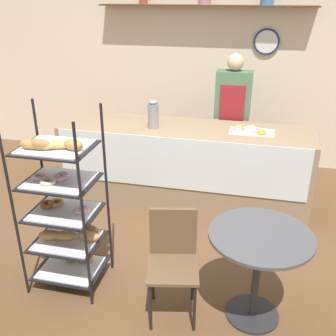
% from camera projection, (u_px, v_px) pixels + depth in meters
% --- Properties ---
extents(ground_plane, '(14.00, 14.00, 0.00)m').
position_uv_depth(ground_plane, '(157.00, 263.00, 3.69)').
color(ground_plane, brown).
extents(back_wall, '(10.00, 0.30, 2.70)m').
position_uv_depth(back_wall, '(204.00, 66.00, 5.48)').
color(back_wall, beige).
rests_on(back_wall, ground_plane).
extents(display_counter, '(2.85, 0.75, 0.92)m').
position_uv_depth(display_counter, '(184.00, 164.00, 4.62)').
color(display_counter, '#937A5B').
rests_on(display_counter, ground_plane).
extents(pastry_rack, '(0.60, 0.49, 1.55)m').
position_uv_depth(pastry_rack, '(63.00, 207.00, 3.17)').
color(pastry_rack, black).
rests_on(pastry_rack, ground_plane).
extents(person_worker, '(0.42, 0.23, 1.67)m').
position_uv_depth(person_worker, '(232.00, 117.00, 4.83)').
color(person_worker, '#282833').
rests_on(person_worker, ground_plane).
extents(cafe_table, '(0.75, 0.75, 0.76)m').
position_uv_depth(cafe_table, '(259.00, 255.00, 2.86)').
color(cafe_table, '#262628').
rests_on(cafe_table, ground_plane).
extents(cafe_chair, '(0.45, 0.45, 0.86)m').
position_uv_depth(cafe_chair, '(173.00, 253.00, 2.98)').
color(cafe_chair, black).
rests_on(cafe_chair, ground_plane).
extents(coffee_carafe, '(0.12, 0.12, 0.32)m').
position_uv_depth(coffee_carafe, '(153.00, 115.00, 4.34)').
color(coffee_carafe, gray).
rests_on(coffee_carafe, display_counter).
extents(donut_tray_counter, '(0.48, 0.24, 0.05)m').
position_uv_depth(donut_tray_counter, '(250.00, 130.00, 4.29)').
color(donut_tray_counter, white).
rests_on(donut_tray_counter, display_counter).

